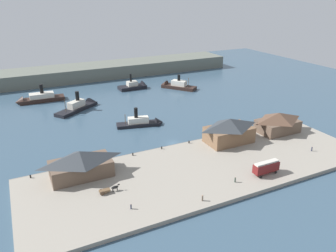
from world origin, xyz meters
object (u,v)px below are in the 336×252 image
ferry_shed_west_terminal (278,122)px  ferry_near_quay (81,106)px  mooring_post_west (162,148)px  pedestrian_by_tram (312,149)px  ferry_outer_harbor (136,86)px  ferry_approaching_east (175,85)px  ferry_shed_central_terminal (229,130)px  mooring_post_center_west (133,154)px  ferry_approaching_west (144,122)px  ferry_shed_customs_shed (81,163)px  mooring_post_east (189,142)px  horse_cart (109,189)px  pedestrian_standing_center (131,207)px  mooring_post_center_east (30,176)px  pedestrian_walking_west (235,180)px  ferry_mid_harbor (37,99)px  street_tram (266,167)px  pedestrian_near_east_shed (202,198)px

ferry_shed_west_terminal → ferry_near_quay: ferry_shed_west_terminal is taller
mooring_post_west → ferry_shed_west_terminal: bearing=-7.1°
ferry_shed_west_terminal → pedestrian_by_tram: size_ratio=9.04×
ferry_outer_harbor → ferry_approaching_east: bearing=-24.0°
ferry_shed_central_terminal → mooring_post_center_west: size_ratio=18.58×
ferry_approaching_west → ferry_shed_customs_shed: bearing=-135.9°
ferry_shed_customs_shed → mooring_post_east: bearing=8.2°
horse_cart → pedestrian_standing_center: (2.91, -9.54, -0.23)m
ferry_shed_central_terminal → mooring_post_center_east: 66.84m
pedestrian_by_tram → mooring_post_west: (-45.25, 23.82, -0.33)m
pedestrian_walking_west → ferry_mid_harbor: ferry_mid_harbor is taller
pedestrian_walking_west → ferry_near_quay: size_ratio=0.07×
mooring_post_east → ferry_outer_harbor: bearing=82.9°
ferry_shed_customs_shed → pedestrian_by_tram: (73.94, -18.06, -3.30)m
ferry_shed_west_terminal → mooring_post_center_west: (-57.13, 5.64, -3.47)m
ferry_shed_west_terminal → horse_cart: size_ratio=2.70×
street_tram → mooring_post_center_east: size_ratio=9.21×
pedestrian_standing_center → ferry_mid_harbor: bearing=96.3°
horse_cart → mooring_post_center_west: horse_cart is taller
pedestrian_walking_west → mooring_post_east: (0.97, 28.41, -0.33)m
pedestrian_near_east_shed → ferry_mid_harbor: size_ratio=0.08×
ferry_shed_central_terminal → mooring_post_west: ferry_shed_central_terminal is taller
ferry_mid_harbor → pedestrian_walking_west: bearing=-68.1°
pedestrian_standing_center → ferry_mid_harbor: size_ratio=0.07×
mooring_post_center_east → ferry_mid_harbor: size_ratio=0.04×
pedestrian_near_east_shed → mooring_post_center_east: 50.36m
pedestrian_near_east_shed → ferry_shed_central_terminal: bearing=44.3°
mooring_post_west → pedestrian_walking_west: bearing=-71.0°
pedestrian_by_tram → pedestrian_near_east_shed: bearing=-170.3°
ferry_approaching_east → ferry_near_quay: (-55.92, -11.96, -0.07)m
mooring_post_center_west → ferry_near_quay: (-4.33, 58.20, -0.21)m
mooring_post_center_east → ferry_approaching_west: size_ratio=0.05×
horse_cart → pedestrian_walking_west: (33.88, -10.81, -0.14)m
street_tram → mooring_post_west: 35.48m
ferry_approaching_east → ferry_near_quay: ferry_near_quay is taller
pedestrian_by_tram → pedestrian_standing_center: size_ratio=1.12×
horse_cart → mooring_post_east: 39.05m
pedestrian_walking_west → ferry_outer_harbor: ferry_outer_harbor is taller
street_tram → pedestrian_near_east_shed: size_ratio=4.66×
pedestrian_walking_west → ferry_outer_harbor: 108.05m
ferry_shed_customs_shed → ferry_outer_harbor: bearing=59.9°
horse_cart → pedestrian_standing_center: bearing=-73.0°
ferry_shed_central_terminal → ferry_near_quay: size_ratio=0.72×
pedestrian_walking_west → ferry_approaching_west: ferry_approaching_west is taller
ferry_shed_central_terminal → pedestrian_near_east_shed: 38.50m
ferry_shed_central_terminal → ferry_approaching_west: bearing=123.5°
pedestrian_by_tram → mooring_post_east: 41.87m
ferry_approaching_east → ferry_mid_harbor: 74.10m
ferry_approaching_east → ferry_approaching_west: size_ratio=1.03×
street_tram → mooring_post_center_east: (-63.10, 28.36, -1.96)m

